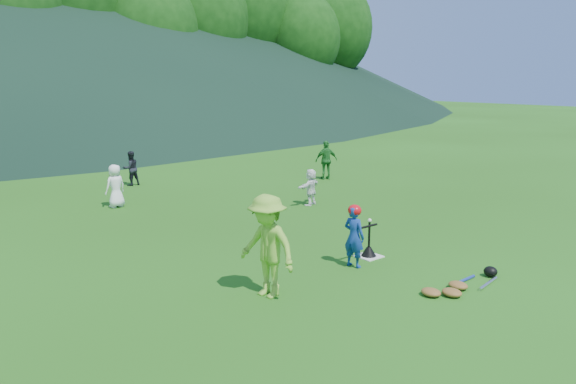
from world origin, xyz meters
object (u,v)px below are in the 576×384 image
at_px(batter_child, 354,237).
at_px(equipment_pile, 459,285).
at_px(fielder_a, 115,186).
at_px(home_plate, 369,256).
at_px(adult_coach, 267,246).
at_px(fielder_d, 311,187).
at_px(batting_tee, 369,250).
at_px(fielder_b, 131,168).
at_px(fielder_c, 326,160).

distance_m(batter_child, equipment_pile, 2.05).
bearing_deg(fielder_a, equipment_pile, 90.60).
height_order(home_plate, adult_coach, adult_coach).
xyz_separation_m(home_plate, fielder_d, (2.13, 4.11, 0.49)).
distance_m(batter_child, batting_tee, 0.81).
height_order(fielder_b, equipment_pile, fielder_b).
distance_m(adult_coach, fielder_b, 10.50).
bearing_deg(batter_child, adult_coach, 83.81).
bearing_deg(equipment_pile, fielder_b, 91.80).
distance_m(home_plate, batter_child, 0.88).
bearing_deg(fielder_b, equipment_pile, 89.25).
xyz_separation_m(fielder_c, fielder_d, (-3.03, -2.61, -0.16)).
height_order(fielder_b, fielder_c, fielder_c).
height_order(batter_child, fielder_b, batter_child).
height_order(home_plate, batting_tee, batting_tee).
bearing_deg(fielder_c, fielder_a, 18.71).
height_order(fielder_a, fielder_b, fielder_a).
xyz_separation_m(batter_child, fielder_b, (0.16, 10.13, -0.02)).
height_order(fielder_b, fielder_d, fielder_b).
distance_m(home_plate, adult_coach, 2.89).
bearing_deg(fielder_d, adult_coach, 24.58).
bearing_deg(fielder_c, fielder_d, 63.64).
relative_size(home_plate, equipment_pile, 0.25).
height_order(fielder_a, fielder_c, fielder_c).
bearing_deg(fielder_a, fielder_b, -132.78).
bearing_deg(fielder_b, fielder_a, 56.12).
bearing_deg(home_plate, batting_tee, 0.00).
height_order(home_plate, fielder_a, fielder_a).
distance_m(batter_child, adult_coach, 2.12).
height_order(adult_coach, batting_tee, adult_coach).
bearing_deg(adult_coach, fielder_c, 121.89).
height_order(home_plate, fielder_c, fielder_c).
relative_size(home_plate, fielder_d, 0.45).
height_order(adult_coach, fielder_c, adult_coach).
bearing_deg(fielder_a, fielder_d, 131.96).
relative_size(batter_child, adult_coach, 0.69).
distance_m(home_plate, batting_tee, 0.12).
bearing_deg(fielder_c, home_plate, 75.43).
bearing_deg(adult_coach, fielder_d, 122.52).
xyz_separation_m(adult_coach, batting_tee, (2.75, 0.33, -0.71)).
relative_size(fielder_b, batting_tee, 1.64).
xyz_separation_m(fielder_c, batting_tee, (-5.16, -6.72, -0.53)).
distance_m(home_plate, fielder_a, 7.58).
bearing_deg(equipment_pile, adult_coach, 145.76).
relative_size(adult_coach, fielder_b, 1.50).
distance_m(fielder_b, batting_tee, 9.94).
distance_m(fielder_a, equipment_pile, 9.61).
distance_m(adult_coach, batting_tee, 2.86).
relative_size(batter_child, fielder_a, 0.99).
xyz_separation_m(home_plate, batting_tee, (0.00, 0.00, 0.12)).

